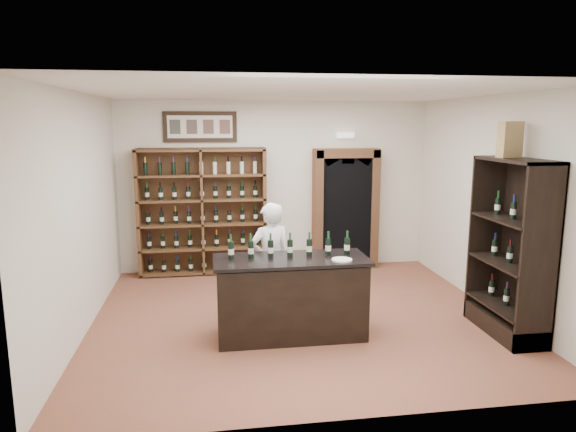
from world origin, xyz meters
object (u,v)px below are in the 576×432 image
Objects in this scene: shopkeeper at (270,261)px; wine_crate at (510,139)px; side_cabinet at (511,275)px; counter_bottle_0 at (231,250)px; wine_shelf at (203,211)px; tasting_counter at (291,298)px.

shopkeeper is 3.62× the size of wine_crate.
wine_crate is (-0.04, 0.18, 1.66)m from side_cabinet.
counter_bottle_0 is at bearing 162.15° from wine_crate.
counter_bottle_0 is 0.19× the size of shopkeeper.
shopkeeper is (-2.90, 0.96, 0.04)m from side_cabinet.
side_cabinet is 5.03× the size of wine_crate.
wine_crate reaches higher than wine_shelf.
tasting_counter is at bearing 87.50° from shopkeeper.
wine_crate is at bearing 146.98° from shopkeeper.
shopkeeper is (-0.18, 0.66, 0.30)m from tasting_counter.
side_cabinet is at bearing -40.21° from wine_shelf.
tasting_counter is 0.75m from shopkeeper.
tasting_counter is 4.30× the size of wine_crate.
wine_shelf is 1.17× the size of tasting_counter.
tasting_counter is 0.95m from counter_bottle_0.
wine_shelf is 5.04m from wine_crate.
wine_shelf is 3.19m from tasting_counter.
tasting_counter is 2.75m from side_cabinet.
shopkeeper is at bearing 105.20° from tasting_counter.
shopkeeper is at bearing 161.68° from side_cabinet.
wine_crate is at bearing -2.63° from tasting_counter.
wine_crate reaches higher than shopkeeper.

